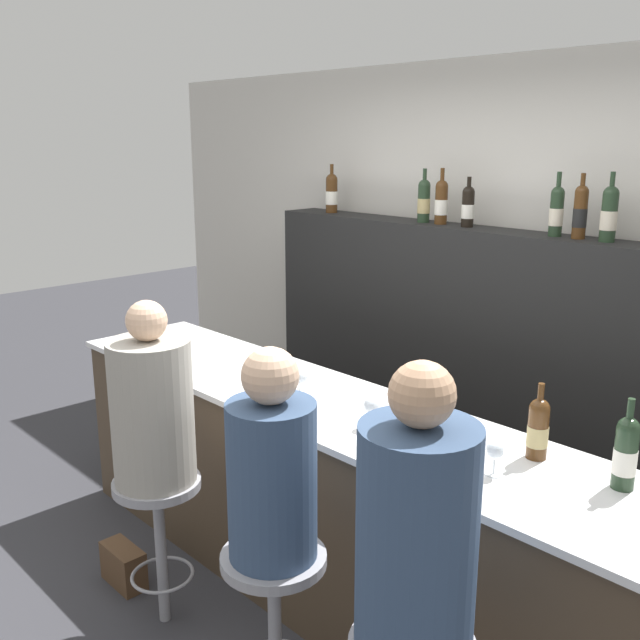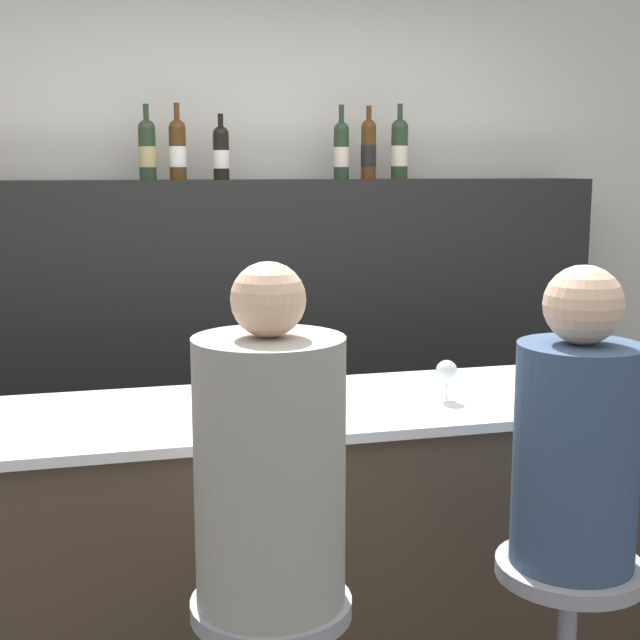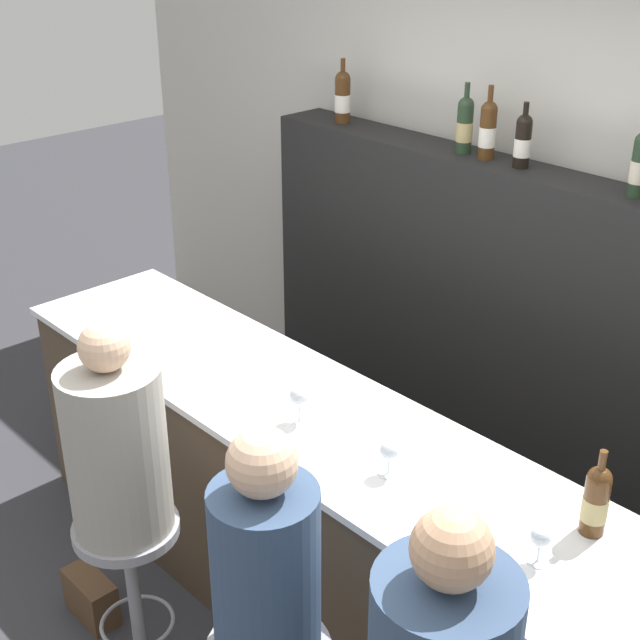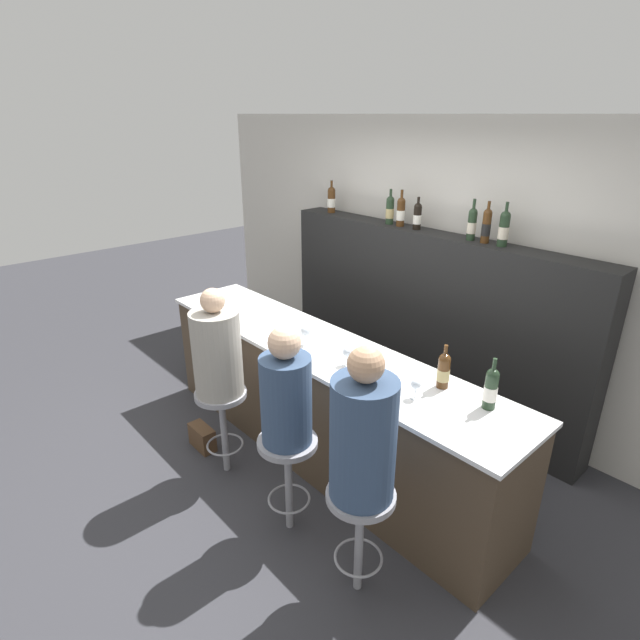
{
  "view_description": "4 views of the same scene",
  "coord_description": "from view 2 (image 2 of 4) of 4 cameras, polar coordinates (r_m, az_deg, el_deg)",
  "views": [
    {
      "loc": [
        2.2,
        -1.81,
        2.15
      ],
      "look_at": [
        -0.1,
        0.38,
        1.34
      ],
      "focal_mm": 40.0,
      "sensor_mm": 36.0,
      "label": 1
    },
    {
      "loc": [
        -0.72,
        -2.3,
        1.72
      ],
      "look_at": [
        -0.02,
        0.42,
        1.23
      ],
      "focal_mm": 50.0,
      "sensor_mm": 36.0,
      "label": 2
    },
    {
      "loc": [
        1.98,
        -1.6,
        2.77
      ],
      "look_at": [
        -0.12,
        0.38,
        1.35
      ],
      "focal_mm": 50.0,
      "sensor_mm": 36.0,
      "label": 3
    },
    {
      "loc": [
        2.53,
        -1.96,
        2.6
      ],
      "look_at": [
        0.08,
        0.24,
        1.24
      ],
      "focal_mm": 28.0,
      "sensor_mm": 36.0,
      "label": 4
    }
  ],
  "objects": [
    {
      "name": "guest_seated_left",
      "position": [
        2.08,
        -3.23,
        -9.0
      ],
      "size": [
        0.35,
        0.35,
        0.8
      ],
      "color": "gray",
      "rests_on": "bar_stool_left"
    },
    {
      "name": "bar_stool_middle",
      "position": [
        2.54,
        15.56,
        -17.78
      ],
      "size": [
        0.38,
        0.38,
        0.7
      ],
      "color": "gray",
      "rests_on": "ground_plane"
    },
    {
      "name": "wine_bottle_backbar_5",
      "position": [
        4.09,
        3.12,
        10.9
      ],
      "size": [
        0.07,
        0.07,
        0.33
      ],
      "color": "#4C2D14",
      "rests_on": "back_bar_cabinet"
    },
    {
      "name": "wine_bottle_backbar_1",
      "position": [
        3.91,
        -11.0,
        10.69
      ],
      "size": [
        0.08,
        0.08,
        0.32
      ],
      "color": "#233823",
      "rests_on": "back_bar_cabinet"
    },
    {
      "name": "back_bar_cabinet",
      "position": [
        4.07,
        -3.96,
        -2.8
      ],
      "size": [
        3.15,
        0.28,
        1.66
      ],
      "color": "black",
      "rests_on": "ground_plane"
    },
    {
      "name": "wine_bottle_backbar_3",
      "position": [
        3.94,
        -6.35,
        10.62
      ],
      "size": [
        0.07,
        0.07,
        0.28
      ],
      "color": "black",
      "rests_on": "back_bar_cabinet"
    },
    {
      "name": "wine_bottle_backbar_4",
      "position": [
        4.06,
        1.37,
        10.85
      ],
      "size": [
        0.07,
        0.07,
        0.33
      ],
      "color": "#233823",
      "rests_on": "back_bar_cabinet"
    },
    {
      "name": "wine_glass_0",
      "position": [
        2.7,
        -0.64,
        -3.61
      ],
      "size": [
        0.08,
        0.08,
        0.15
      ],
      "color": "silver",
      "rests_on": "bar_counter"
    },
    {
      "name": "wine_glass_1",
      "position": [
        2.84,
        8.1,
        -3.37
      ],
      "size": [
        0.08,
        0.08,
        0.13
      ],
      "color": "silver",
      "rests_on": "bar_counter"
    },
    {
      "name": "bar_counter",
      "position": [
        2.98,
        0.79,
        -14.38
      ],
      "size": [
        3.35,
        0.68,
        0.98
      ],
      "color": "#473828",
      "rests_on": "ground_plane"
    },
    {
      "name": "wall_back",
      "position": [
        4.21,
        -4.6,
        4.14
      ],
      "size": [
        6.4,
        0.05,
        2.6
      ],
      "color": "beige",
      "rests_on": "ground_plane"
    },
    {
      "name": "wine_glass_2",
      "position": [
        3.12,
        18.2,
        -2.63
      ],
      "size": [
        0.07,
        0.07,
        0.13
      ],
      "color": "silver",
      "rests_on": "bar_counter"
    },
    {
      "name": "guest_seated_middle",
      "position": [
        2.36,
        16.1,
        -7.25
      ],
      "size": [
        0.32,
        0.32,
        0.77
      ],
      "color": "#334766",
      "rests_on": "bar_stool_middle"
    },
    {
      "name": "wine_bottle_backbar_6",
      "position": [
        4.14,
        5.11,
        10.88
      ],
      "size": [
        0.08,
        0.08,
        0.34
      ],
      "color": "#233823",
      "rests_on": "back_bar_cabinet"
    },
    {
      "name": "wine_bottle_counter_0",
      "position": [
        3.32,
        16.56,
        -1.24
      ],
      "size": [
        0.08,
        0.08,
        0.3
      ],
      "color": "#4C2D14",
      "rests_on": "bar_counter"
    },
    {
      "name": "wine_bottle_backbar_2",
      "position": [
        3.92,
        -9.1,
        10.76
      ],
      "size": [
        0.08,
        0.08,
        0.32
      ],
      "color": "#4C2D14",
      "rests_on": "back_bar_cabinet"
    }
  ]
}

